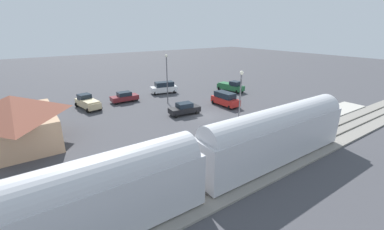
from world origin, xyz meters
TOP-DOWN VIEW (x-y plane):
  - ground_plane at (0.00, 0.00)m, footprint 200.00×200.00m
  - railway_track at (-14.00, 0.00)m, footprint 4.80×70.00m
  - platform at (-10.00, 0.00)m, footprint 3.20×46.00m
  - passenger_train at (-14.00, 11.32)m, footprint 2.93×34.78m
  - station_building at (4.00, 22.00)m, footprint 10.89×8.11m
  - pedestrian_on_platform at (-9.55, 5.00)m, footprint 0.36×0.36m
  - pickup_tan at (12.95, 12.88)m, footprint 5.65×3.18m
  - suv_red at (1.87, -5.65)m, footprint 4.95×2.50m
  - sedan_black at (2.01, 2.05)m, footprint 2.23×4.64m
  - sedan_maroon at (13.20, 6.85)m, footprint 1.87×4.51m
  - suv_white at (14.66, -1.51)m, footprint 2.86×5.19m
  - pickup_green at (8.49, -13.15)m, footprint 5.67×3.26m
  - light_pole_near_platform at (-7.20, 0.38)m, footprint 0.44×0.44m
  - light_pole_lot_center at (8.29, 1.27)m, footprint 0.44×0.44m

SIDE VIEW (x-z plane):
  - ground_plane at x=0.00m, z-range 0.00..0.00m
  - railway_track at x=-14.00m, z-range -0.06..0.24m
  - platform at x=-10.00m, z-range 0.00..0.30m
  - sedan_black at x=2.01m, z-range 0.01..1.75m
  - sedan_maroon at x=13.20m, z-range 0.01..1.75m
  - pickup_tan at x=12.95m, z-range -0.04..2.10m
  - pickup_green at x=8.49m, z-range -0.04..2.10m
  - suv_red at x=1.87m, z-range 0.04..2.26m
  - suv_white at x=14.66m, z-range 0.04..2.26m
  - pedestrian_on_platform at x=-9.55m, z-range 0.43..2.14m
  - station_building at x=4.00m, z-range 0.12..5.52m
  - passenger_train at x=-14.00m, z-range 0.37..5.35m
  - light_pole_near_platform at x=-7.20m, z-range 0.99..8.40m
  - light_pole_lot_center at x=8.29m, z-range 1.01..9.01m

